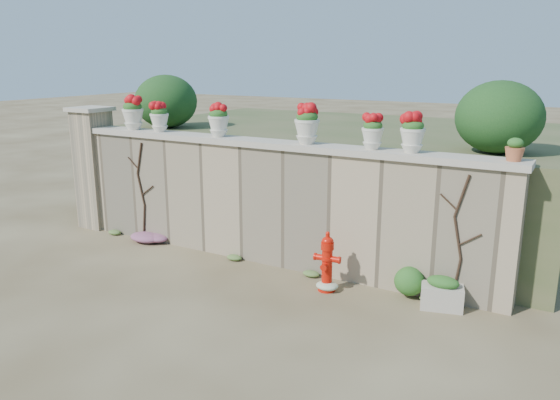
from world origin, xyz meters
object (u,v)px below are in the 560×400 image
Objects in this scene: urn_pot_0 at (133,113)px; terracotta_pot at (515,151)px; fire_hydrant at (327,261)px; planter_box at (442,293)px.

urn_pot_0 reaches higher than terracotta_pot.
terracotta_pot is (2.36, 0.67, 1.77)m from fire_hydrant.
terracotta_pot is (6.78, -0.00, -0.18)m from urn_pot_0.
fire_hydrant is 4.88m from urn_pot_0.
fire_hydrant is 1.46× the size of urn_pot_0.
urn_pot_0 is at bearing 166.60° from fire_hydrant.
terracotta_pot reaches higher than fire_hydrant.
terracotta_pot reaches higher than planter_box.
planter_box is 2.15× the size of terracotta_pot.
planter_box is 1.01× the size of urn_pot_0.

